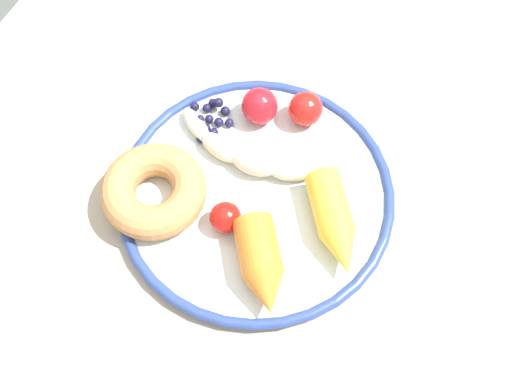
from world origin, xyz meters
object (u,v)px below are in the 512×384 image
object	(u,v)px
dining_table	(263,201)
carrot_yellow	(335,223)
carrot_orange	(262,265)
tomato_mid	(225,217)
donut	(154,190)
tomato_near	(260,106)
banana	(258,155)
tomato_far	(305,109)
blueberry_pile	(210,117)
plate	(256,193)

from	to	relation	value
dining_table	carrot_yellow	size ratio (longest dim) A/B	10.28
carrot_orange	tomato_mid	world-z (taller)	carrot_orange
donut	dining_table	bearing A→B (deg)	-46.82
carrot_yellow	donut	distance (m)	0.20
dining_table	tomato_mid	world-z (taller)	tomato_mid
donut	tomato_near	world-z (taller)	tomato_near
banana	carrot_orange	xyz separation A→B (m)	(-0.12, -0.06, 0.01)
dining_table	tomato_mid	xyz separation A→B (m)	(-0.09, 0.01, 0.11)
banana	donut	distance (m)	0.12
dining_table	tomato_mid	bearing A→B (deg)	174.21
banana	tomato_far	bearing A→B (deg)	-19.91
banana	donut	xyz separation A→B (m)	(-0.09, 0.09, 0.01)
carrot_yellow	banana	bearing A→B (deg)	66.05
dining_table	tomato_far	world-z (taller)	tomato_far
dining_table	donut	size ratio (longest dim) A/B	10.40
donut	blueberry_pile	bearing A→B (deg)	-5.01
plate	blueberry_pile	size ratio (longest dim) A/B	5.18
dining_table	donut	distance (m)	0.17
tomato_mid	tomato_far	world-z (taller)	tomato_far
carrot_yellow	blueberry_pile	world-z (taller)	carrot_yellow
tomato_near	tomato_far	xyz separation A→B (m)	(0.02, -0.05, -0.00)
tomato_mid	tomato_far	distance (m)	0.17
carrot_orange	donut	xyz separation A→B (m)	(0.03, 0.14, -0.00)
dining_table	tomato_near	bearing A→B (deg)	27.76
tomato_mid	plate	bearing A→B (deg)	-16.14
donut	blueberry_pile	world-z (taller)	donut
tomato_far	carrot_orange	bearing A→B (deg)	-171.73
banana	blueberry_pile	xyz separation A→B (m)	(0.03, 0.07, -0.01)
banana	tomato_near	bearing A→B (deg)	21.99
plate	tomato_far	size ratio (longest dim) A/B	7.62
carrot_orange	dining_table	bearing A→B (deg)	21.77
tomato_mid	tomato_near	bearing A→B (deg)	8.86
dining_table	plate	xyz separation A→B (m)	(-0.04, -0.01, 0.09)
tomato_near	tomato_far	world-z (taller)	tomato_near
banana	tomato_near	size ratio (longest dim) A/B	5.04
tomato_mid	banana	bearing A→B (deg)	-0.43
blueberry_pile	donut	bearing A→B (deg)	174.99
carrot_yellow	tomato_far	world-z (taller)	tomato_far
carrot_orange	tomato_mid	distance (m)	0.07
plate	dining_table	bearing A→B (deg)	8.69
donut	tomato_far	xyz separation A→B (m)	(0.16, -0.11, 0.00)
banana	tomato_near	xyz separation A→B (m)	(0.06, 0.02, 0.01)
blueberry_pile	tomato_mid	world-z (taller)	tomato_mid
plate	tomato_mid	size ratio (longest dim) A/B	9.01
tomato_far	plate	bearing A→B (deg)	173.04
carrot_yellow	blueberry_pile	xyz separation A→B (m)	(0.08, 0.18, -0.01)
blueberry_pile	carrot_orange	bearing A→B (deg)	-139.23
banana	carrot_orange	bearing A→B (deg)	-155.36
tomato_far	donut	bearing A→B (deg)	145.69
blueberry_pile	tomato_mid	size ratio (longest dim) A/B	1.74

